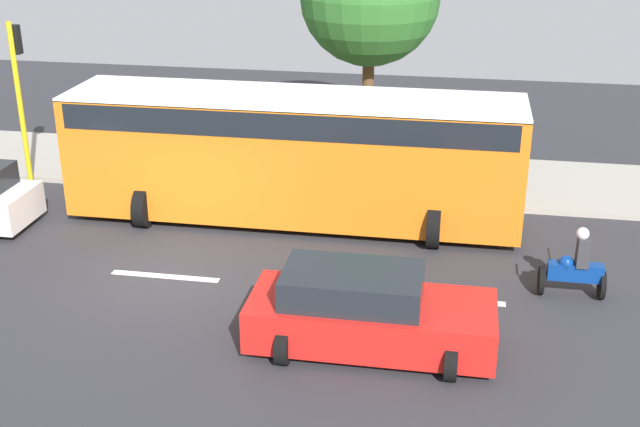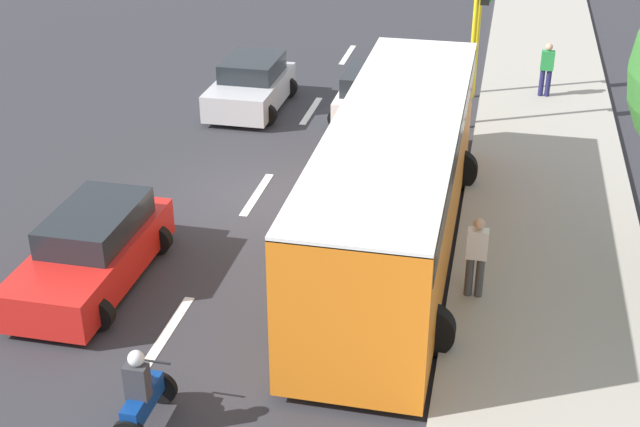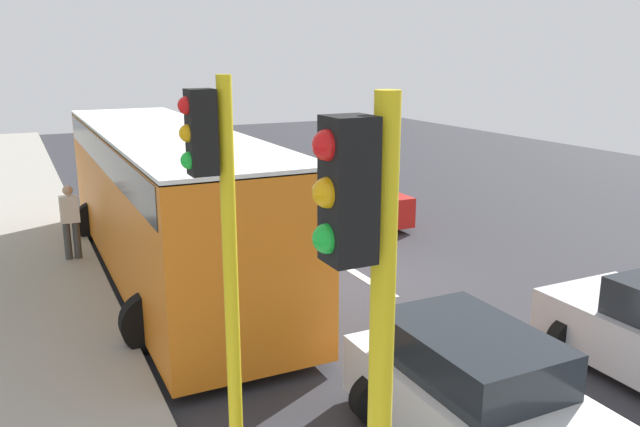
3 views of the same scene
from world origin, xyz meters
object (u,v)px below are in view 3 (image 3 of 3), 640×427
(motorcycle, at_px, (217,182))
(pedestrian_by_tree, at_px, (70,220))
(car_red, at_px, (348,195))
(traffic_light_corner, at_px, (220,247))
(car_white, at_px, (481,402))
(city_bus, at_px, (166,192))
(traffic_light_midblock, at_px, (366,376))

(motorcycle, bearing_deg, pedestrian_by_tree, 44.78)
(car_red, xyz_separation_m, traffic_light_corner, (6.92, 10.25, 2.22))
(motorcycle, relative_size, traffic_light_corner, 0.34)
(motorcycle, relative_size, pedestrian_by_tree, 0.91)
(car_white, xyz_separation_m, car_red, (-3.93, -10.56, 0.00))
(city_bus, relative_size, motorcycle, 7.19)
(traffic_light_corner, bearing_deg, car_white, 174.19)
(traffic_light_midblock, bearing_deg, car_red, -118.07)
(motorcycle, xyz_separation_m, traffic_light_midblock, (4.22, 16.90, 2.29))
(motorcycle, bearing_deg, car_white, 85.17)
(pedestrian_by_tree, height_order, traffic_light_corner, traffic_light_corner)
(city_bus, xyz_separation_m, pedestrian_by_tree, (1.81, -1.64, -0.79))
(car_white, bearing_deg, motorcycle, -94.83)
(car_white, xyz_separation_m, traffic_light_midblock, (2.99, 2.42, 2.22))
(car_white, distance_m, traffic_light_corner, 3.74)
(car_white, height_order, traffic_light_midblock, traffic_light_midblock)
(car_white, bearing_deg, traffic_light_midblock, 38.98)
(car_red, distance_m, traffic_light_midblock, 14.88)
(motorcycle, xyz_separation_m, pedestrian_by_tree, (4.85, 4.81, 0.42))
(traffic_light_midblock, bearing_deg, city_bus, -96.43)
(car_red, distance_m, pedestrian_by_tree, 7.62)
(motorcycle, height_order, pedestrian_by_tree, pedestrian_by_tree)
(car_red, xyz_separation_m, traffic_light_midblock, (6.92, 12.98, 2.22))
(pedestrian_by_tree, bearing_deg, traffic_light_midblock, 93.00)
(pedestrian_by_tree, distance_m, traffic_light_midblock, 12.25)
(pedestrian_by_tree, distance_m, traffic_light_corner, 9.56)
(car_red, height_order, city_bus, city_bus)
(car_red, xyz_separation_m, city_bus, (5.75, 2.54, 1.13))
(car_white, distance_m, car_red, 11.27)
(car_white, xyz_separation_m, city_bus, (1.82, -8.02, 1.14))
(motorcycle, height_order, traffic_light_midblock, traffic_light_midblock)
(car_red, relative_size, pedestrian_by_tree, 2.62)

